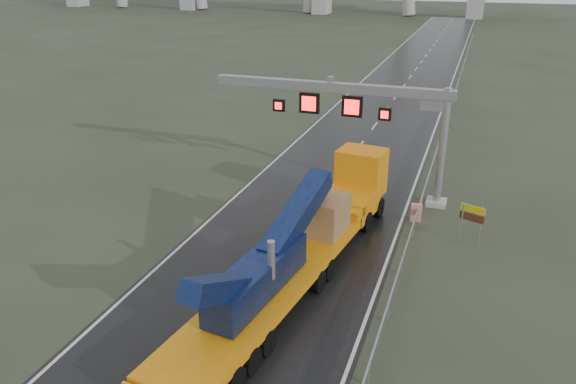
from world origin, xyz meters
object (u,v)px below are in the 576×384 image
at_px(exit_sign_pair, 472,217).
at_px(heavy_haul_truck, 311,231).
at_px(striped_barrier, 416,213).
at_px(sign_gantry, 364,109).

bearing_deg(exit_sign_pair, heavy_haul_truck, -126.03).
xyz_separation_m(heavy_haul_truck, striped_barrier, (4.30, 6.71, -1.28)).
relative_size(heavy_haul_truck, striped_barrier, 19.05).
xyz_separation_m(heavy_haul_truck, exit_sign_pair, (7.30, 4.80, -0.24)).
relative_size(heavy_haul_truck, exit_sign_pair, 8.94).
distance_m(heavy_haul_truck, striped_barrier, 8.07).
relative_size(exit_sign_pair, striped_barrier, 2.13).
height_order(sign_gantry, heavy_haul_truck, sign_gantry).
xyz_separation_m(sign_gantry, striped_barrier, (3.90, -2.75, -5.09)).
bearing_deg(striped_barrier, sign_gantry, 139.61).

